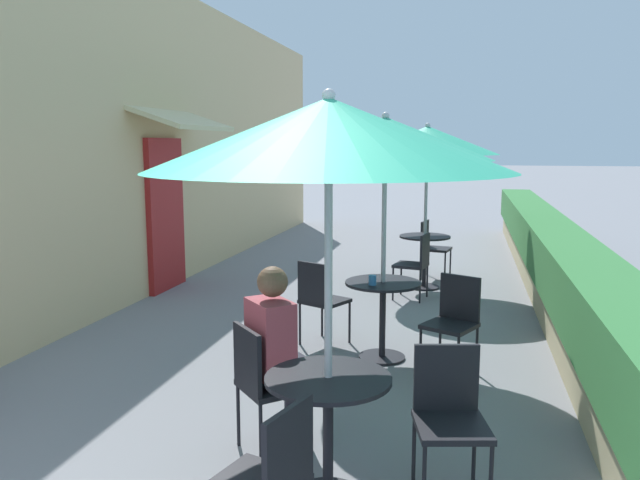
% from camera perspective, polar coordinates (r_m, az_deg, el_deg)
% --- Properties ---
extents(cafe_facade_wall, '(0.98, 13.95, 4.20)m').
position_cam_1_polar(cafe_facade_wall, '(9.43, -13.43, 8.96)').
color(cafe_facade_wall, '#D6B784').
rests_on(cafe_facade_wall, ground_plane).
extents(planter_hedge, '(0.60, 12.95, 1.01)m').
position_cam_1_polar(planter_hedge, '(8.68, 20.21, -1.62)').
color(planter_hedge, tan).
rests_on(planter_hedge, ground_plane).
extents(patio_table_near, '(0.71, 0.71, 0.75)m').
position_cam_1_polar(patio_table_near, '(3.62, 0.75, -15.75)').
color(patio_table_near, black).
rests_on(patio_table_near, ground_plane).
extents(patio_umbrella_near, '(1.94, 1.94, 2.31)m').
position_cam_1_polar(patio_umbrella_near, '(3.30, 0.80, 9.54)').
color(patio_umbrella_near, '#B7B7BC').
rests_on(patio_umbrella_near, ground_plane).
extents(cafe_chair_near_left, '(0.48, 0.48, 0.87)m').
position_cam_1_polar(cafe_chair_near_left, '(3.77, 11.73, -14.96)').
color(cafe_chair_near_left, black).
rests_on(cafe_chair_near_left, ground_plane).
extents(cafe_chair_near_right, '(0.57, 0.57, 0.87)m').
position_cam_1_polar(cafe_chair_near_right, '(4.16, -5.23, -12.48)').
color(cafe_chair_near_right, black).
rests_on(cafe_chair_near_right, ground_plane).
extents(seated_patron_near_right, '(0.51, 0.51, 1.25)m').
position_cam_1_polar(seated_patron_near_right, '(4.15, -3.84, -10.03)').
color(seated_patron_near_right, '#23232D').
rests_on(seated_patron_near_right, ground_plane).
extents(cafe_chair_near_back, '(0.50, 0.50, 0.87)m').
position_cam_1_polar(cafe_chair_near_back, '(3.06, -4.68, -20.72)').
color(cafe_chair_near_back, black).
rests_on(cafe_chair_near_back, ground_plane).
extents(patio_table_mid, '(0.71, 0.71, 0.75)m').
position_cam_1_polar(patio_table_mid, '(5.93, 5.75, -5.97)').
color(patio_table_mid, black).
rests_on(patio_table_mid, ground_plane).
extents(patio_umbrella_mid, '(1.94, 1.94, 2.31)m').
position_cam_1_polar(patio_umbrella_mid, '(5.73, 5.99, 9.18)').
color(patio_umbrella_mid, '#B7B7BC').
rests_on(patio_umbrella_mid, ground_plane).
extents(cafe_chair_mid_left, '(0.53, 0.53, 0.87)m').
position_cam_1_polar(cafe_chair_mid_left, '(5.66, 12.13, -6.86)').
color(cafe_chair_mid_left, black).
rests_on(cafe_chair_mid_left, ground_plane).
extents(cafe_chair_mid_right, '(0.53, 0.53, 0.87)m').
position_cam_1_polar(cafe_chair_mid_right, '(6.26, 0.01, -5.13)').
color(cafe_chair_mid_right, black).
rests_on(cafe_chair_mid_right, ground_plane).
extents(coffee_cup_mid, '(0.07, 0.07, 0.09)m').
position_cam_1_polar(coffee_cup_mid, '(5.72, 4.81, -3.68)').
color(coffee_cup_mid, teal).
rests_on(coffee_cup_mid, patio_table_mid).
extents(patio_table_far, '(0.71, 0.71, 0.75)m').
position_cam_1_polar(patio_table_far, '(8.90, 9.54, -1.07)').
color(patio_table_far, black).
rests_on(patio_table_far, ground_plane).
extents(patio_umbrella_far, '(1.94, 1.94, 2.31)m').
position_cam_1_polar(patio_umbrella_far, '(8.77, 9.79, 8.95)').
color(patio_umbrella_far, '#B7B7BC').
rests_on(patio_umbrella_far, ground_plane).
extents(cafe_chair_far_left, '(0.47, 0.47, 0.87)m').
position_cam_1_polar(cafe_chair_far_left, '(9.58, 10.16, -0.39)').
color(cafe_chair_far_left, black).
rests_on(cafe_chair_far_left, ground_plane).
extents(cafe_chair_far_right, '(0.47, 0.47, 0.87)m').
position_cam_1_polar(cafe_chair_far_right, '(8.22, 8.81, -1.87)').
color(cafe_chair_far_right, black).
rests_on(cafe_chair_far_right, ground_plane).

